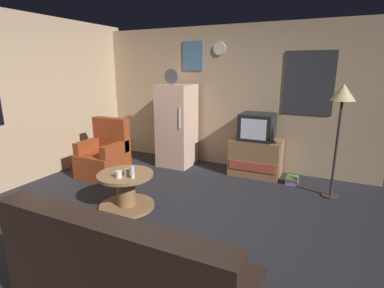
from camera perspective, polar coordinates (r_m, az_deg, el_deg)
ground_plane at (r=3.74m, az=-6.72°, el=-14.34°), size 12.00×12.00×0.00m
wall_with_art at (r=5.52m, az=6.79°, el=8.85°), size 5.20×0.12×2.51m
wall_left_with_window at (r=5.15m, az=-32.20°, el=6.81°), size 0.12×5.20×2.60m
fridge at (r=5.50m, az=-2.95°, el=3.59°), size 0.60×0.62×1.77m
tv_stand at (r=5.18m, az=12.13°, el=-2.50°), size 0.84×0.53×0.62m
crt_tv at (r=5.05m, az=12.38°, el=3.26°), size 0.54×0.51×0.44m
standing_lamp at (r=4.44m, az=26.87°, el=7.29°), size 0.32×0.32×1.59m
coffee_table at (r=4.02m, az=-12.53°, el=-8.71°), size 0.72×0.72×0.47m
wine_glass at (r=3.73m, az=-11.39°, el=-5.35°), size 0.05×0.05×0.15m
mug_ceramic_white at (r=3.78m, az=-13.90°, el=-5.67°), size 0.08×0.08×0.09m
mug_ceramic_tan at (r=3.84m, az=-12.42°, el=-5.28°), size 0.08×0.08×0.09m
armchair at (r=5.25m, az=-16.41°, el=-2.21°), size 0.68×0.68×0.96m
couch at (r=2.36m, az=-11.50°, el=-24.85°), size 1.70×0.80×0.92m
book_stack at (r=4.98m, az=18.65°, el=-6.60°), size 0.18×0.18×0.14m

